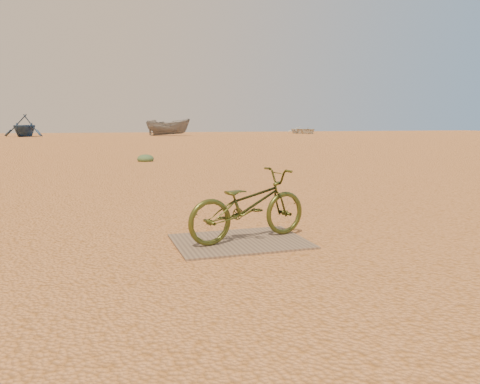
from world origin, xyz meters
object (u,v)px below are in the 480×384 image
object	(u,v)px
plywood_board	(240,241)
boat_far_right	(304,130)
boat_mid_right	(168,127)
boat_far_left	(24,125)
bicycle	(248,205)

from	to	relation	value
plywood_board	boat_far_right	distance (m)	52.14
boat_mid_right	boat_far_right	bearing A→B (deg)	-65.08
boat_far_right	boat_far_left	bearing A→B (deg)	179.92
plywood_board	boat_far_right	world-z (taller)	boat_far_right
bicycle	boat_far_left	xyz separation A→B (m)	(-7.36, 43.59, 0.64)
plywood_board	boat_far_left	xyz separation A→B (m)	(-7.26, 43.60, 1.05)
boat_far_left	boat_far_right	bearing A→B (deg)	21.26
boat_far_left	boat_mid_right	world-z (taller)	boat_far_left
bicycle	boat_far_left	bearing A→B (deg)	-4.35
boat_mid_right	plywood_board	bearing A→B (deg)	-176.80
boat_mid_right	boat_far_right	size ratio (longest dim) A/B	1.03
bicycle	boat_far_right	world-z (taller)	boat_far_right
bicycle	boat_mid_right	bearing A→B (deg)	-22.04
boat_far_left	boat_far_right	world-z (taller)	boat_far_left
plywood_board	boat_far_right	size ratio (longest dim) A/B	0.34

